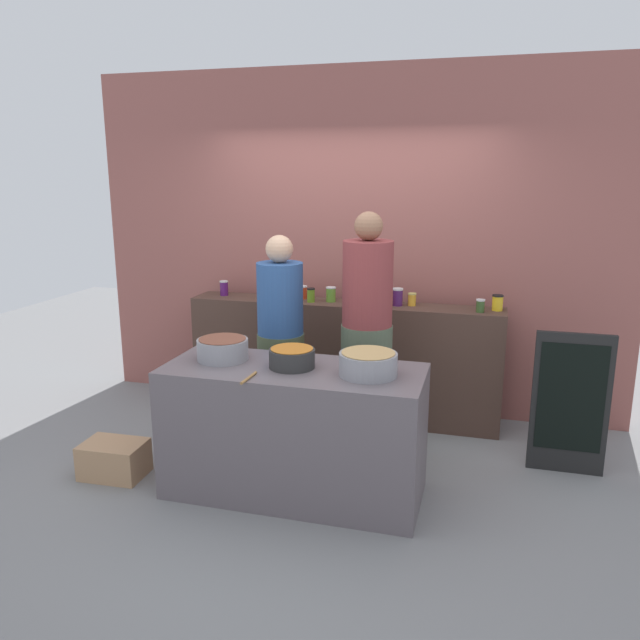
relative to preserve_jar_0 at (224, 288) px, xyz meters
The scene contains 23 objects.
ground 1.93m from the preserve_jar_0, 45.19° to the right, with size 12.00×12.00×0.00m, color gray.
storefront_wall 1.23m from the preserve_jar_0, 16.34° to the left, with size 4.80×0.12×3.00m, color #9A564F.
display_shelf 1.26m from the preserve_jar_0, ahead, with size 2.70×0.36×1.03m, color #4C342B.
prep_table 1.92m from the preserve_jar_0, 51.91° to the right, with size 1.70×0.70×0.88m, color #61575D.
preserve_jar_0 is the anchor object (origin of this frame).
preserve_jar_1 0.43m from the preserve_jar_0, ahead, with size 0.07×0.07×0.12m.
preserve_jar_2 0.73m from the preserve_jar_0, ahead, with size 0.09×0.09×0.12m.
preserve_jar_3 0.84m from the preserve_jar_0, ahead, with size 0.07×0.07×0.12m.
preserve_jar_4 1.00m from the preserve_jar_0, ahead, with size 0.09×0.09×0.13m.
preserve_jar_5 1.27m from the preserve_jar_0, ahead, with size 0.09×0.09×0.11m.
preserve_jar_6 1.48m from the preserve_jar_0, ahead, with size 0.07×0.07×0.12m.
preserve_jar_7 1.58m from the preserve_jar_0, ahead, with size 0.09×0.09×0.15m.
preserve_jar_8 1.69m from the preserve_jar_0, ahead, with size 0.07×0.07×0.11m.
preserve_jar_9 2.25m from the preserve_jar_0, ahead, with size 0.07×0.07×0.11m.
preserve_jar_10 2.38m from the preserve_jar_0, ahead, with size 0.09×0.09×0.13m.
cooking_pot_left 1.50m from the preserve_jar_0, 66.44° to the right, with size 0.34×0.34×0.15m.
cooking_pot_center 1.80m from the preserve_jar_0, 51.96° to the right, with size 0.30×0.30×0.13m.
cooking_pot_right 2.16m from the preserve_jar_0, 41.70° to the right, with size 0.36×0.36×0.15m.
wooden_spoon 1.95m from the preserve_jar_0, 61.69° to the right, with size 0.02×0.02×0.22m, color #9E703D.
cook_with_tongs 1.09m from the preserve_jar_0, 41.62° to the right, with size 0.37×0.37×1.66m.
cook_in_cap 1.64m from the preserve_jar_0, 25.69° to the right, with size 0.38×0.38×1.85m.
bread_crate 1.84m from the preserve_jar_0, 97.08° to the right, with size 0.44×0.31×0.25m, color tan.
chalkboard_sign 3.04m from the preserve_jar_0, 12.13° to the right, with size 0.53×0.05×1.04m.
Camera 1 is at (1.19, -3.95, 2.12)m, focal length 34.74 mm.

